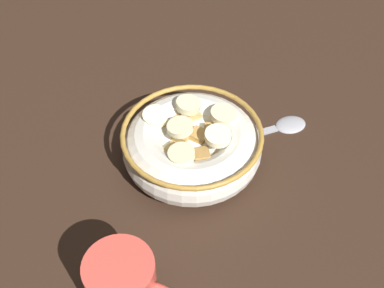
{
  "coord_description": "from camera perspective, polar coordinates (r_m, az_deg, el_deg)",
  "views": [
    {
      "loc": [
        13.08,
        -37.67,
        47.15
      ],
      "look_at": [
        0.0,
        0.0,
        3.0
      ],
      "focal_mm": 47.75,
      "sensor_mm": 36.0,
      "label": 1
    }
  ],
  "objects": [
    {
      "name": "spoon",
      "position": [
        0.66,
        9.47,
        1.91
      ],
      "size": [
        12.51,
        10.77,
        0.8
      ],
      "color": "#A5A5AD",
      "rests_on": "ground_plane"
    },
    {
      "name": "cereal_bowl",
      "position": [
        0.6,
        0.02,
        -0.07
      ],
      "size": [
        16.44,
        16.44,
        6.18
      ],
      "color": "silver",
      "rests_on": "ground_plane"
    },
    {
      "name": "ground_plane",
      "position": [
        0.63,
        0.0,
        -2.46
      ],
      "size": [
        138.26,
        138.26,
        2.0
      ],
      "primitive_type": "cube",
      "color": "#332116"
    },
    {
      "name": "coffee_mug",
      "position": [
        0.49,
        -7.3,
        -15.67
      ],
      "size": [
        8.98,
        6.42,
        7.71
      ],
      "color": "#D84C3F",
      "rests_on": "ground_plane"
    }
  ]
}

